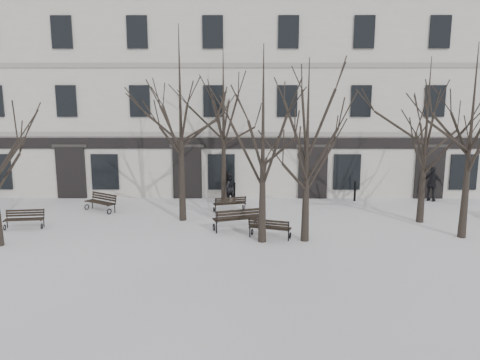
{
  "coord_description": "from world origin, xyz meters",
  "views": [
    {
      "loc": [
        -0.45,
        -17.75,
        5.87
      ],
      "look_at": [
        -0.54,
        3.0,
        1.97
      ],
      "focal_mm": 35.0,
      "sensor_mm": 36.0,
      "label": 1
    }
  ],
  "objects_px": {
    "tree_1": "(263,121)",
    "bench_1": "(237,218)",
    "bench_0": "(24,218)",
    "bench_2": "(270,227)",
    "bench_3": "(101,202)",
    "tree_3": "(472,119)",
    "tree_2": "(308,129)",
    "bench_4": "(230,203)"
  },
  "relations": [
    {
      "from": "tree_3",
      "to": "bench_1",
      "type": "height_order",
      "value": "tree_3"
    },
    {
      "from": "tree_1",
      "to": "bench_0",
      "type": "distance_m",
      "value": 11.34
    },
    {
      "from": "bench_0",
      "to": "bench_4",
      "type": "xyz_separation_m",
      "value": [
        8.91,
        2.9,
        -0.01
      ]
    },
    {
      "from": "bench_1",
      "to": "tree_2",
      "type": "bearing_deg",
      "value": 134.76
    },
    {
      "from": "tree_2",
      "to": "bench_1",
      "type": "bearing_deg",
      "value": 153.21
    },
    {
      "from": "tree_2",
      "to": "bench_1",
      "type": "relative_size",
      "value": 3.4
    },
    {
      "from": "tree_3",
      "to": "bench_4",
      "type": "xyz_separation_m",
      "value": [
        -9.65,
        4.11,
        -4.42
      ]
    },
    {
      "from": "bench_0",
      "to": "bench_2",
      "type": "relative_size",
      "value": 0.94
    },
    {
      "from": "bench_1",
      "to": "bench_4",
      "type": "xyz_separation_m",
      "value": [
        -0.39,
        3.2,
        -0.11
      ]
    },
    {
      "from": "bench_2",
      "to": "bench_3",
      "type": "distance_m",
      "value": 9.31
    },
    {
      "from": "tree_3",
      "to": "bench_3",
      "type": "distance_m",
      "value": 17.21
    },
    {
      "from": "tree_2",
      "to": "bench_3",
      "type": "height_order",
      "value": "tree_2"
    },
    {
      "from": "bench_1",
      "to": "bench_2",
      "type": "bearing_deg",
      "value": 122.0
    },
    {
      "from": "bench_3",
      "to": "tree_3",
      "type": "bearing_deg",
      "value": 18.64
    },
    {
      "from": "tree_1",
      "to": "bench_4",
      "type": "height_order",
      "value": "tree_1"
    },
    {
      "from": "tree_1",
      "to": "bench_4",
      "type": "bearing_deg",
      "value": 106.63
    },
    {
      "from": "tree_1",
      "to": "bench_0",
      "type": "height_order",
      "value": "tree_1"
    },
    {
      "from": "tree_2",
      "to": "bench_4",
      "type": "height_order",
      "value": "tree_2"
    },
    {
      "from": "tree_1",
      "to": "tree_3",
      "type": "height_order",
      "value": "tree_3"
    },
    {
      "from": "bench_2",
      "to": "bench_4",
      "type": "height_order",
      "value": "bench_2"
    },
    {
      "from": "bench_0",
      "to": "bench_2",
      "type": "distance_m",
      "value": 10.74
    },
    {
      "from": "bench_4",
      "to": "bench_2",
      "type": "bearing_deg",
      "value": 95.29
    },
    {
      "from": "tree_1",
      "to": "bench_1",
      "type": "relative_size",
      "value": 3.63
    },
    {
      "from": "bench_0",
      "to": "bench_1",
      "type": "bearing_deg",
      "value": -9.45
    },
    {
      "from": "bench_3",
      "to": "tree_2",
      "type": "bearing_deg",
      "value": 7.17
    },
    {
      "from": "tree_2",
      "to": "bench_1",
      "type": "height_order",
      "value": "tree_2"
    },
    {
      "from": "bench_3",
      "to": "bench_4",
      "type": "height_order",
      "value": "bench_3"
    },
    {
      "from": "bench_0",
      "to": "bench_3",
      "type": "bearing_deg",
      "value": 43.35
    },
    {
      "from": "tree_2",
      "to": "bench_0",
      "type": "height_order",
      "value": "tree_2"
    },
    {
      "from": "bench_3",
      "to": "bench_4",
      "type": "xyz_separation_m",
      "value": [
        6.44,
        -0.15,
        -0.05
      ]
    },
    {
      "from": "bench_2",
      "to": "bench_0",
      "type": "bearing_deg",
      "value": 10.05
    },
    {
      "from": "tree_3",
      "to": "bench_0",
      "type": "bearing_deg",
      "value": 176.27
    },
    {
      "from": "bench_4",
      "to": "tree_1",
      "type": "bearing_deg",
      "value": 90.0
    },
    {
      "from": "bench_0",
      "to": "bench_3",
      "type": "height_order",
      "value": "bench_3"
    },
    {
      "from": "tree_2",
      "to": "tree_3",
      "type": "relative_size",
      "value": 0.92
    },
    {
      "from": "bench_1",
      "to": "bench_0",
      "type": "bearing_deg",
      "value": -20.3
    },
    {
      "from": "tree_3",
      "to": "bench_3",
      "type": "bearing_deg",
      "value": 165.19
    },
    {
      "from": "tree_1",
      "to": "bench_3",
      "type": "distance_m",
      "value": 10.19
    },
    {
      "from": "tree_1",
      "to": "bench_3",
      "type": "bearing_deg",
      "value": 148.23
    },
    {
      "from": "tree_3",
      "to": "bench_2",
      "type": "distance_m",
      "value": 9.05
    },
    {
      "from": "tree_2",
      "to": "bench_3",
      "type": "relative_size",
      "value": 3.98
    },
    {
      "from": "bench_2",
      "to": "bench_4",
      "type": "bearing_deg",
      "value": -50.48
    }
  ]
}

